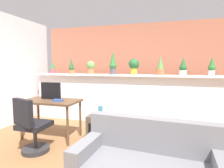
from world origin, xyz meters
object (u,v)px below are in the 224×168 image
Objects in this scene: potted_plant_3 at (113,63)px; book_on_desk at (58,100)px; side_cube_shelf at (100,128)px; vase_on_shelf at (100,110)px; potted_plant_4 at (134,65)px; potted_plant_6 at (183,67)px; tv_monitor at (51,91)px; office_chair at (32,130)px; potted_plant_1 at (71,67)px; potted_plant_0 at (53,68)px; potted_plant_5 at (160,67)px; potted_plant_2 at (91,67)px; desk at (51,104)px; potted_plant_7 at (212,67)px.

potted_plant_3 is 3.10× the size of book_on_desk.
vase_on_shelf is (0.02, 0.00, 0.34)m from side_cube_shelf.
potted_plant_6 is (1.08, -0.06, -0.04)m from potted_plant_4.
potted_plant_6 is 2.19m from side_cube_shelf.
office_chair is (0.13, -0.73, -0.53)m from tv_monitor.
potted_plant_6 is (2.68, 0.01, 0.01)m from potted_plant_1.
potted_plant_0 is 1.44m from tv_monitor.
potted_plant_0 is 0.78× the size of potted_plant_1.
potted_plant_5 is at bearing 46.28° from side_cube_shelf.
book_on_desk reaches higher than vase_on_shelf.
potted_plant_2 is 0.88× the size of potted_plant_4.
potted_plant_2 is 1.09m from potted_plant_4.
desk is (-1.41, -1.26, -0.75)m from potted_plant_4.
potted_plant_5 is 2.86m from office_chair.
potted_plant_4 is at bearing 69.64° from vase_on_shelf.
potted_plant_7 is 3.64m from office_chair.
potted_plant_1 is at bearing -177.49° from potted_plant_4.
vase_on_shelf is at bearing 6.36° from desk.
office_chair is at bearing -136.33° from potted_plant_5.
book_on_desk is (0.21, -0.07, 0.10)m from desk.
office_chair is at bearing -80.21° from tv_monitor.
side_cube_shelf is (0.89, 0.75, -0.14)m from office_chair.
potted_plant_4 is 0.88× the size of potted_plant_5.
potted_plant_1 is at bearing 99.01° from desk.
office_chair is at bearing -148.07° from potted_plant_7.
potted_plant_3 is at bearing -172.39° from potted_plant_4.
potted_plant_3 is at bearing 0.19° from potted_plant_1.
side_cube_shelf is at bearing 12.91° from book_on_desk.
potted_plant_6 is 0.56m from potted_plant_7.
potted_plant_1 is 1.11m from potted_plant_3.
potted_plant_4 reaches higher than desk.
potted_plant_4 is 0.34× the size of desk.
potted_plant_7 reaches higher than potted_plant_1.
potted_plant_2 is 1.80× the size of book_on_desk.
desk is 2.56× the size of tv_monitor.
tv_monitor is (-0.96, -1.11, -0.56)m from potted_plant_3.
potted_plant_3 is (1.10, 0.00, 0.11)m from potted_plant_1.
tv_monitor is (-0.37, -1.17, -0.46)m from potted_plant_2.
potted_plant_5 is 1.03m from potted_plant_7.
tv_monitor is at bearing -156.17° from potted_plant_6.
office_chair is 1.82× the size of side_cube_shelf.
potted_plant_7 is at bearing 0.12° from potted_plant_5.
potted_plant_1 is 1.94m from side_cube_shelf.
potted_plant_3 is at bearing 92.79° from side_cube_shelf.
potted_plant_1 is (0.58, -0.06, 0.03)m from potted_plant_0.
potted_plant_5 is at bearing 0.28° from potted_plant_1.
tv_monitor is (0.14, -1.11, -0.45)m from potted_plant_1.
potted_plant_2 is at bearing 175.04° from potted_plant_3.
tv_monitor is at bearing -130.78° from potted_plant_3.
potted_plant_6 is at bearing 0.20° from potted_plant_1.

